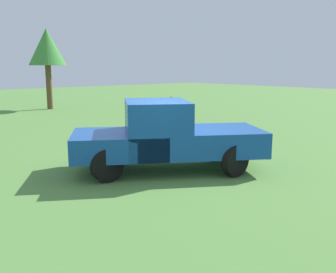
% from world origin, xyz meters
% --- Properties ---
extents(ground_plane, '(80.00, 80.00, 0.00)m').
position_xyz_m(ground_plane, '(0.00, 0.00, 0.00)').
color(ground_plane, '#54843D').
extents(pickup_truck, '(5.18, 4.26, 1.84)m').
position_xyz_m(pickup_truck, '(-0.06, 0.04, 0.96)').
color(pickup_truck, black).
rests_on(pickup_truck, ground_plane).
extents(person_bystander, '(0.42, 0.42, 1.61)m').
position_xyz_m(person_bystander, '(2.91, 3.07, 0.90)').
color(person_bystander, '#7A6B51').
rests_on(person_bystander, ground_plane).
extents(tree_back_right, '(2.33, 2.33, 5.07)m').
position_xyz_m(tree_back_right, '(3.86, 16.09, 3.86)').
color(tree_back_right, brown).
rests_on(tree_back_right, ground_plane).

